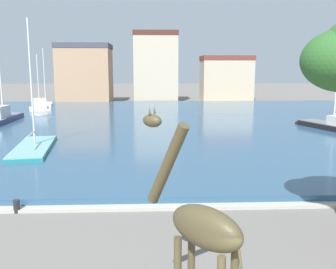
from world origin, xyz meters
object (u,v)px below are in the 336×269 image
Objects in this scene: sailboat_black at (333,127)px; mooring_bollard at (17,206)px; sailboat_grey at (40,110)px; sailboat_teal at (36,147)px; sailboat_white at (46,106)px; giraffe_statue at (200,230)px; sailboat_navy at (3,119)px.

mooring_bollard is at bearing -140.30° from sailboat_black.
sailboat_teal is (5.85, -21.14, -0.27)m from sailboat_grey.
sailboat_white is 0.89× the size of sailboat_black.
sailboat_teal reaches higher than giraffe_statue.
sailboat_grey reaches higher than giraffe_statue.
mooring_bollard is (-20.41, -16.95, -0.30)m from sailboat_black.
sailboat_white is at bearing 103.84° from mooring_bollard.
giraffe_statue is at bearing -64.31° from sailboat_teal.
sailboat_navy is at bearing -89.10° from sailboat_white.
sailboat_black is at bearing -27.27° from sailboat_grey.
sailboat_grey reaches higher than mooring_bollard.
sailboat_teal reaches higher than sailboat_grey.
sailboat_grey is at bearing 152.73° from sailboat_black.
sailboat_white is at bearing 100.27° from sailboat_grey.
sailboat_teal is at bearing 103.17° from mooring_bollard.
mooring_bollard is at bearing -75.29° from sailboat_grey.
sailboat_grey is 0.86× the size of sailboat_navy.
sailboat_grey reaches higher than sailboat_black.
sailboat_grey is 32.85m from mooring_bollard.
sailboat_navy is 25.39m from mooring_bollard.
sailboat_navy is 16.02m from sailboat_white.
sailboat_navy is 1.09× the size of sailboat_white.
sailboat_grey is 8.30m from sailboat_navy.
giraffe_statue is 0.49× the size of sailboat_black.
giraffe_statue is at bearing -63.11° from sailboat_navy.
sailboat_white is (-7.26, 28.94, 0.09)m from sailboat_teal.
sailboat_teal is at bearing -61.51° from sailboat_navy.
sailboat_black reaches higher than sailboat_navy.
sailboat_grey is at bearing 104.71° from mooring_bollard.
sailboat_white reaches higher than giraffe_statue.
mooring_bollard is at bearing -76.83° from sailboat_teal.
mooring_bollard is (9.50, -23.55, -0.38)m from sailboat_navy.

